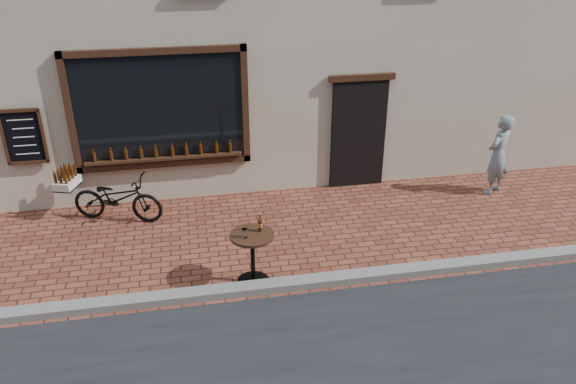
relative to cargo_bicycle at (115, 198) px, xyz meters
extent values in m
plane|color=brown|center=(2.82, -2.84, -0.45)|extent=(90.00, 90.00, 0.00)
cube|color=slate|center=(2.82, -2.64, -0.39)|extent=(90.00, 0.25, 0.12)
cube|color=black|center=(0.92, 0.61, 1.40)|extent=(3.00, 0.06, 2.00)
cube|color=black|center=(0.92, 0.59, 2.46)|extent=(3.24, 0.10, 0.12)
cube|color=black|center=(0.92, 0.59, 0.34)|extent=(3.24, 0.10, 0.12)
cube|color=black|center=(-0.64, 0.59, 1.40)|extent=(0.12, 0.10, 2.24)
cube|color=black|center=(2.48, 0.59, 1.40)|extent=(0.12, 0.10, 2.24)
cube|color=black|center=(0.92, 0.54, 0.47)|extent=(2.90, 0.16, 0.05)
cube|color=black|center=(4.72, 0.62, 0.65)|extent=(1.10, 0.10, 2.20)
cube|color=black|center=(4.72, 0.59, 1.81)|extent=(1.30, 0.10, 0.12)
cube|color=black|center=(-1.48, 0.60, 1.05)|extent=(0.62, 0.04, 0.92)
cylinder|color=#3D1C07|center=(-0.33, 0.54, 0.59)|extent=(0.06, 0.06, 0.19)
cylinder|color=#3D1C07|center=(-0.06, 0.54, 0.59)|extent=(0.06, 0.06, 0.19)
cylinder|color=#3D1C07|center=(0.22, 0.54, 0.59)|extent=(0.06, 0.06, 0.19)
cylinder|color=#3D1C07|center=(0.50, 0.54, 0.59)|extent=(0.06, 0.06, 0.19)
cylinder|color=#3D1C07|center=(0.78, 0.54, 0.59)|extent=(0.06, 0.06, 0.19)
cylinder|color=#3D1C07|center=(1.05, 0.54, 0.59)|extent=(0.06, 0.06, 0.19)
cylinder|color=#3D1C07|center=(1.33, 0.54, 0.59)|extent=(0.06, 0.06, 0.19)
cylinder|color=#3D1C07|center=(1.61, 0.54, 0.59)|extent=(0.06, 0.06, 0.19)
cylinder|color=#3D1C07|center=(1.89, 0.54, 0.59)|extent=(0.06, 0.06, 0.19)
cylinder|color=#3D1C07|center=(2.17, 0.54, 0.59)|extent=(0.06, 0.06, 0.19)
imported|color=black|center=(0.03, -0.01, -0.01)|extent=(1.77, 1.09, 0.88)
cube|color=black|center=(-0.84, 0.29, 0.15)|extent=(0.46, 0.55, 0.03)
cube|color=silver|center=(-0.84, 0.29, 0.24)|extent=(0.47, 0.57, 0.14)
cylinder|color=#3D1C07|center=(-0.81, 0.09, 0.40)|extent=(0.05, 0.05, 0.18)
cylinder|color=#3D1C07|center=(-0.90, 0.12, 0.40)|extent=(0.05, 0.05, 0.18)
cylinder|color=#3D1C07|center=(-0.99, 0.15, 0.40)|extent=(0.05, 0.05, 0.18)
cylinder|color=#3D1C07|center=(-0.77, 0.20, 0.40)|extent=(0.05, 0.05, 0.18)
cylinder|color=#3D1C07|center=(-0.86, 0.23, 0.40)|extent=(0.05, 0.05, 0.18)
cylinder|color=#3D1C07|center=(-0.95, 0.26, 0.40)|extent=(0.05, 0.05, 0.18)
cylinder|color=#3D1C07|center=(-0.73, 0.31, 0.40)|extent=(0.05, 0.05, 0.18)
cylinder|color=#3D1C07|center=(-0.82, 0.34, 0.40)|extent=(0.05, 0.05, 0.18)
cylinder|color=#3D1C07|center=(-0.92, 0.37, 0.40)|extent=(0.05, 0.05, 0.18)
cylinder|color=#3D1C07|center=(-0.69, 0.42, 0.40)|extent=(0.05, 0.05, 0.18)
cylinder|color=#3D1C07|center=(-0.79, 0.45, 0.40)|extent=(0.05, 0.05, 0.18)
cylinder|color=#3D1C07|center=(-0.88, 0.48, 0.40)|extent=(0.05, 0.05, 0.18)
cylinder|color=black|center=(2.19, -2.39, -0.43)|extent=(0.48, 0.48, 0.03)
cylinder|color=black|center=(2.19, -2.39, -0.03)|extent=(0.07, 0.07, 0.77)
cylinder|color=black|center=(2.19, -2.39, 0.38)|extent=(0.66, 0.66, 0.04)
cylinder|color=gold|center=(2.32, -2.33, 0.50)|extent=(0.07, 0.07, 0.07)
cylinder|color=white|center=(2.08, -2.47, 0.47)|extent=(0.09, 0.09, 0.14)
imported|color=gray|center=(7.31, -0.24, 0.36)|extent=(0.71, 0.65, 1.63)
camera|label=1|loc=(1.40, -9.43, 4.62)|focal=35.00mm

